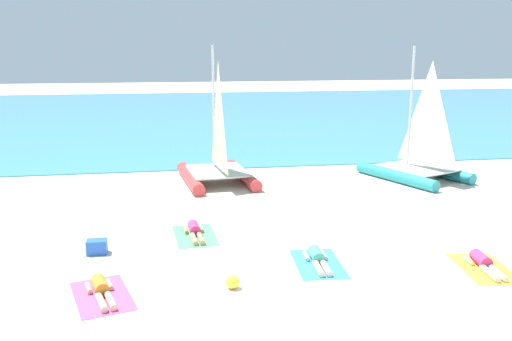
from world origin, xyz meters
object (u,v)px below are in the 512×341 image
(towel_center_left, at_px, (195,236))
(towel_center_right, at_px, (318,264))
(sunbather_center_right, at_px, (318,258))
(sunbather_center_left, at_px, (195,230))
(sunbather_rightmost, at_px, (483,262))
(sailboat_red, at_px, (217,163))
(sailboat_teal, at_px, (417,160))
(towel_leftmost, at_px, (102,296))
(beach_ball, at_px, (233,282))
(towel_rightmost, at_px, (484,268))
(cooler_box, at_px, (97,247))
(sunbather_leftmost, at_px, (101,289))

(towel_center_left, bearing_deg, towel_center_right, -41.91)
(sunbather_center_right, bearing_deg, sunbather_center_left, 141.66)
(sunbather_center_right, relative_size, sunbather_rightmost, 1.00)
(sunbather_center_right, xyz_separation_m, sunbather_rightmost, (3.78, -0.93, 0.00))
(sailboat_red, distance_m, sailboat_teal, 7.82)
(sailboat_red, bearing_deg, towel_leftmost, -115.91)
(sunbather_center_right, distance_m, beach_ball, 2.45)
(towel_leftmost, relative_size, towel_rightmost, 1.00)
(sailboat_teal, height_order, sunbather_rightmost, sailboat_teal)
(towel_leftmost, relative_size, beach_ball, 6.25)
(towel_center_left, height_order, beach_ball, beach_ball)
(towel_leftmost, distance_m, towel_center_right, 5.03)
(sailboat_red, height_order, sailboat_teal, sailboat_red)
(sailboat_red, height_order, sunbather_rightmost, sailboat_red)
(towel_center_right, height_order, cooler_box, cooler_box)
(towel_leftmost, height_order, sunbather_rightmost, sunbather_rightmost)
(sailboat_red, xyz_separation_m, beach_ball, (-0.60, -9.48, -0.62))
(towel_leftmost, relative_size, sunbather_rightmost, 1.21)
(sunbather_center_right, height_order, towel_rightmost, sunbather_center_right)
(sunbather_leftmost, distance_m, sunbather_center_right, 5.05)
(sunbather_center_left, height_order, sunbather_center_right, same)
(sailboat_teal, bearing_deg, sailboat_red, 152.12)
(sunbather_rightmost, relative_size, beach_ball, 5.16)
(towel_leftmost, distance_m, sunbather_leftmost, 0.14)
(sailboat_red, distance_m, towel_center_right, 8.64)
(sunbather_leftmost, distance_m, cooler_box, 2.47)
(beach_ball, bearing_deg, towel_center_left, 99.68)
(sailboat_teal, xyz_separation_m, sunbather_rightmost, (-2.41, -8.62, -0.63))
(sailboat_red, distance_m, sunbather_rightmost, 10.78)
(towel_center_right, height_order, sunbather_rightmost, sunbather_rightmost)
(towel_center_left, relative_size, towel_rightmost, 1.00)
(sailboat_red, height_order, sunbather_leftmost, sailboat_red)
(towel_center_right, bearing_deg, towel_center_left, 138.09)
(sunbather_center_left, bearing_deg, sunbather_leftmost, -126.17)
(towel_leftmost, bearing_deg, beach_ball, -1.78)
(sunbather_center_left, relative_size, sunbather_rightmost, 1.00)
(towel_center_left, bearing_deg, sunbather_center_left, 94.09)
(sunbather_center_left, relative_size, sunbather_center_right, 1.00)
(sailboat_teal, xyz_separation_m, cooler_box, (-11.51, -6.18, -0.58))
(sailboat_teal, distance_m, towel_center_right, 9.96)
(sailboat_red, relative_size, towel_rightmost, 2.72)
(sunbather_center_left, distance_m, towel_center_right, 3.81)
(sailboat_red, relative_size, towel_leftmost, 2.72)
(towel_rightmost, xyz_separation_m, beach_ball, (-5.97, -0.09, 0.15))
(towel_leftmost, bearing_deg, sunbather_leftmost, 105.49)
(sunbather_center_right, bearing_deg, towel_leftmost, -165.09)
(towel_leftmost, bearing_deg, towel_center_left, 58.07)
(sailboat_teal, distance_m, sunbather_center_right, 9.89)
(sailboat_teal, distance_m, sunbather_center_left, 10.40)
(towel_rightmost, bearing_deg, sailboat_red, 119.76)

